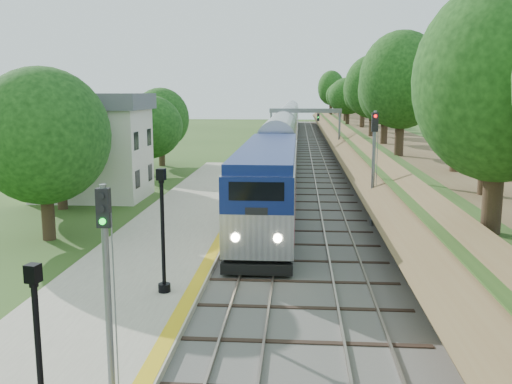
# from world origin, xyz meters

# --- Properties ---
(trackbed) EXTENTS (9.50, 170.00, 0.28)m
(trackbed) POSITION_xyz_m (2.00, 60.00, 0.07)
(trackbed) COLOR #4C4944
(trackbed) RESTS_ON ground
(platform) EXTENTS (6.40, 68.00, 0.38)m
(platform) POSITION_xyz_m (-5.20, 16.00, 0.19)
(platform) COLOR #A09781
(platform) RESTS_ON ground
(yellow_stripe) EXTENTS (0.55, 68.00, 0.01)m
(yellow_stripe) POSITION_xyz_m (-2.35, 16.00, 0.39)
(yellow_stripe) COLOR gold
(yellow_stripe) RESTS_ON platform
(embankment) EXTENTS (10.64, 170.00, 11.70)m
(embankment) POSITION_xyz_m (10.35, 60.00, 1.95)
(embankment) COLOR brown
(embankment) RESTS_ON ground
(station_building) EXTENTS (8.60, 6.60, 8.00)m
(station_building) POSITION_xyz_m (-14.00, 30.00, 4.09)
(station_building) COLOR beige
(station_building) RESTS_ON ground
(signal_gantry) EXTENTS (8.40, 0.38, 6.20)m
(signal_gantry) POSITION_xyz_m (2.47, 54.99, 4.82)
(signal_gantry) COLOR slate
(signal_gantry) RESTS_ON ground
(trees_behind_platform) EXTENTS (7.82, 53.32, 7.21)m
(trees_behind_platform) POSITION_xyz_m (-11.17, 20.67, 4.53)
(trees_behind_platform) COLOR #332316
(trees_behind_platform) RESTS_ON ground
(train) EXTENTS (3.23, 129.33, 4.75)m
(train) POSITION_xyz_m (0.00, 74.80, 2.41)
(train) COLOR black
(train) RESTS_ON trackbed
(lamppost_mid) EXTENTS (0.42, 0.42, 4.25)m
(lamppost_mid) POSITION_xyz_m (-3.64, -1.51, 2.28)
(lamppost_mid) COLOR black
(lamppost_mid) RESTS_ON platform
(lamppost_far) EXTENTS (0.48, 0.48, 4.87)m
(lamppost_far) POSITION_xyz_m (-3.42, 8.67, 2.55)
(lamppost_far) COLOR black
(lamppost_far) RESTS_ON platform
(signal_platform) EXTENTS (0.33, 0.26, 5.55)m
(signal_platform) POSITION_xyz_m (-2.90, 0.76, 3.79)
(signal_platform) COLOR slate
(signal_platform) RESTS_ON platform
(signal_farside) EXTENTS (0.38, 0.30, 6.90)m
(signal_farside) POSITION_xyz_m (6.20, 21.69, 4.34)
(signal_farside) COLOR slate
(signal_farside) RESTS_ON ground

